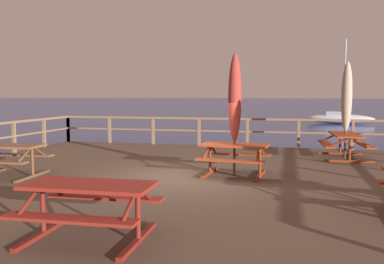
% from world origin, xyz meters
% --- Properties ---
extents(ground_plane, '(600.00, 600.00, 0.00)m').
position_xyz_m(ground_plane, '(0.00, 0.00, 0.00)').
color(ground_plane, navy).
extents(wooden_deck, '(13.35, 12.51, 0.73)m').
position_xyz_m(wooden_deck, '(0.00, 0.00, 0.37)').
color(wooden_deck, brown).
rests_on(wooden_deck, ground).
extents(railing_waterside_far, '(13.15, 0.10, 1.09)m').
position_xyz_m(railing_waterside_far, '(-0.00, 6.11, 1.48)').
color(railing_waterside_far, brown).
rests_on(railing_waterside_far, wooden_deck).
extents(picnic_table_mid_left, '(1.72, 1.53, 0.78)m').
position_xyz_m(picnic_table_mid_left, '(1.16, 0.54, 1.28)').
color(picnic_table_mid_left, '#993819').
rests_on(picnic_table_mid_left, wooden_deck).
extents(picnic_table_mid_centre, '(1.49, 2.06, 0.78)m').
position_xyz_m(picnic_table_mid_centre, '(4.13, 4.02, 1.29)').
color(picnic_table_mid_centre, '#993819').
rests_on(picnic_table_mid_centre, wooden_deck).
extents(picnic_table_back_right, '(1.79, 1.45, 0.78)m').
position_xyz_m(picnic_table_back_right, '(-0.19, -4.37, 1.28)').
color(picnic_table_back_right, maroon).
rests_on(picnic_table_back_right, wooden_deck).
extents(picnic_table_back_left, '(1.65, 1.45, 0.78)m').
position_xyz_m(picnic_table_back_left, '(-4.12, -0.84, 1.28)').
color(picnic_table_back_left, brown).
rests_on(picnic_table_back_left, wooden_deck).
extents(patio_umbrella_tall_mid_right, '(0.32, 0.32, 2.95)m').
position_xyz_m(patio_umbrella_tall_mid_right, '(1.16, 0.51, 2.60)').
color(patio_umbrella_tall_mid_right, '#4C3828').
rests_on(patio_umbrella_tall_mid_right, wooden_deck).
extents(patio_umbrella_tall_back_left, '(0.32, 0.32, 2.98)m').
position_xyz_m(patio_umbrella_tall_back_left, '(4.14, 3.97, 2.62)').
color(patio_umbrella_tall_back_left, '#4C3828').
rests_on(patio_umbrella_tall_back_left, wooden_deck).
extents(sailboat_distant, '(6.22, 2.92, 7.72)m').
position_xyz_m(sailboat_distant, '(7.05, 30.90, 0.51)').
color(sailboat_distant, silver).
rests_on(sailboat_distant, ground).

